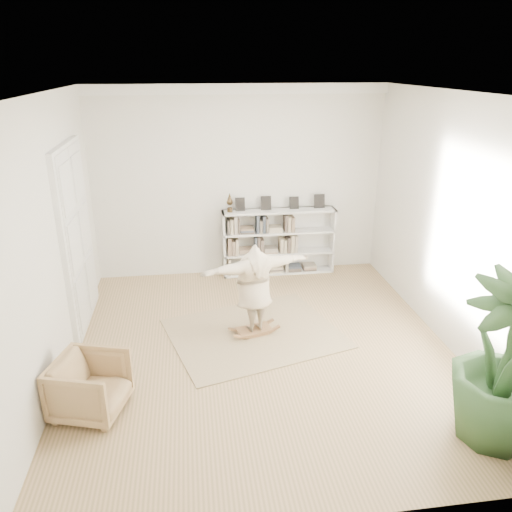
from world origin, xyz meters
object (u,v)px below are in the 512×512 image
Objects in this scene: rocker_board at (254,330)px; houseplant at (505,362)px; person at (254,285)px; bookshelf at (278,242)px; armchair at (90,386)px.

rocker_board is 0.30× the size of houseplant.
houseplant reaches higher than rocker_board.
rocker_board is at bearing -15.87° from person.
bookshelf is 3.73× the size of rocker_board.
person reaches higher than armchair.
rocker_board is 0.76m from person.
bookshelf is 2.74× the size of armchair.
houseplant is (2.35, -2.60, 0.91)m from rocker_board.
person is (0.00, 0.00, 0.76)m from rocker_board.
houseplant is at bearing -72.62° from bookshelf.
bookshelf reaches higher than armchair.
bookshelf is 1.13× the size of houseplant.
houseplant is (1.56, -4.97, 0.34)m from bookshelf.
houseplant is (2.35, -2.60, 0.15)m from person.
rocker_board is at bearing -108.57° from bookshelf.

